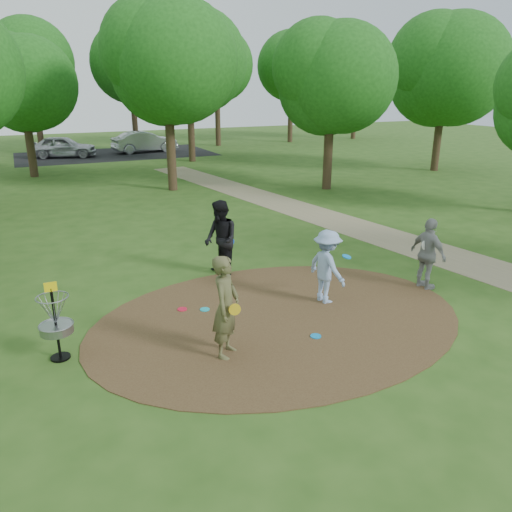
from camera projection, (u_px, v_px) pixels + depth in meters
name	position (u px, v px, depth m)	size (l,w,h in m)	color
ground	(279.00, 319.00, 10.96)	(100.00, 100.00, 0.00)	#2D5119
dirt_clearing	(279.00, 319.00, 10.95)	(8.40, 8.40, 0.02)	#47301C
footpath	(436.00, 253.00, 15.29)	(2.00, 40.00, 0.01)	#8C7A5B
parking_lot	(116.00, 154.00, 37.42)	(14.00, 8.00, 0.01)	black
player_observer_with_disc	(226.00, 307.00, 9.20)	(0.83, 0.86, 1.99)	brown
player_throwing_with_disc	(327.00, 267.00, 11.57)	(1.14, 1.21, 1.76)	#90ABD7
player_walking_with_disc	(221.00, 239.00, 13.13)	(0.85, 1.05, 2.06)	black
player_waiting_with_disc	(428.00, 254.00, 12.36)	(0.53, 1.09, 1.82)	gray
disc_ground_cyan	(205.00, 309.00, 11.37)	(0.22, 0.22, 0.02)	#18B3C4
disc_ground_blue	(316.00, 336.00, 10.16)	(0.22, 0.22, 0.02)	#0C8BDC
disc_ground_red	(182.00, 309.00, 11.38)	(0.22, 0.22, 0.02)	red
car_left	(63.00, 147.00, 35.41)	(1.81, 4.49, 1.53)	#ACADB4
car_right	(145.00, 142.00, 38.19)	(1.69, 4.84, 1.59)	#979A9E
disc_golf_basket	(55.00, 316.00, 9.11)	(0.63, 0.63, 1.54)	black
tree_ring	(215.00, 75.00, 18.35)	(37.55, 45.92, 9.47)	#332316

